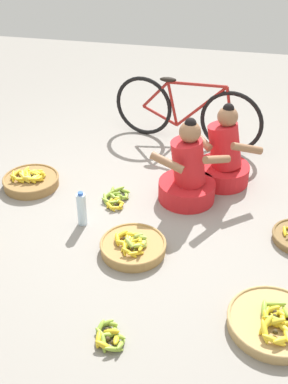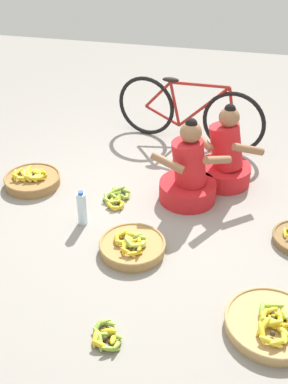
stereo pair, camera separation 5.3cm
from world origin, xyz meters
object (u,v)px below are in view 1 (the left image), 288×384
Objects in this scene: bicycle_leaning at (186,112)px; water_bottle at (82,209)px; banana_basket_front_left at (31,180)px; loose_bananas_back_left at (116,198)px; vendor_woman_front at (188,175)px; loose_bananas_front_center at (109,336)px; banana_basket_near_vendor at (133,246)px; vendor_woman_behind at (223,158)px; banana_basket_mid_right at (274,322)px.

bicycle_leaning reaches higher than water_bottle.
loose_bananas_back_left is (0.87, -0.07, -0.03)m from banana_basket_front_left.
banana_basket_front_left is (-1.49, -0.10, -0.20)m from vendor_woman_front.
bicycle_leaning is 2.87m from loose_bananas_front_center.
vendor_woman_front is 2.53× the size of water_bottle.
banana_basket_front_left is at bearing 148.39° from banana_basket_near_vendor.
vendor_woman_behind is at bearing 31.43° from loose_bananas_back_left.
banana_basket_near_vendor is 0.58m from water_bottle.
water_bottle is (-0.81, -0.57, -0.11)m from vendor_woman_front.
water_bottle is (-0.62, -1.71, -0.21)m from bicycle_leaning.
banana_basket_front_left reaches higher than banana_basket_near_vendor.
loose_bananas_front_center is (-0.25, -1.72, -0.23)m from vendor_woman_front.
vendor_woman_front is 1.75m from loose_bananas_front_center.
water_bottle is at bearing 153.03° from banana_basket_mid_right.
banana_basket_near_vendor is 1.39× the size of loose_bananas_back_left.
vendor_woman_behind is 3.01× the size of loose_bananas_front_center.
bicycle_leaning is at bearing 88.91° from loose_bananas_front_center.
water_bottle is (-0.18, -0.40, 0.12)m from loose_bananas_back_left.
banana_basket_front_left is 0.83m from water_bottle.
bicycle_leaning is at bearing 111.13° from banana_basket_mid_right.
vendor_woman_front is at bearing -126.78° from vendor_woman_behind.
water_bottle is at bearing -109.97° from bicycle_leaning.
bicycle_leaning reaches higher than banana_basket_near_vendor.
banana_basket_mid_right is 1.15× the size of banana_basket_front_left.
banana_basket_mid_right is 1.86m from loose_bananas_back_left.
banana_basket_front_left reaches higher than banana_basket_mid_right.
banana_basket_mid_right reaches higher than loose_bananas_front_center.
vendor_woman_behind reaches higher than banana_basket_front_left.
vendor_woman_front is 1.51× the size of banana_basket_front_left.
bicycle_leaning is at bearing 71.58° from loose_bananas_back_left.
water_bottle is at bearing -138.97° from vendor_woman_behind.
banana_basket_mid_right is at bearing -60.54° from vendor_woman_front.
vendor_woman_front is at bearing 81.84° from loose_bananas_front_center.
vendor_woman_front is 1.51m from banana_basket_front_left.
loose_bananas_front_center is 0.71× the size of loose_bananas_back_left.
bicycle_leaning is 2.71× the size of banana_basket_mid_right.
vendor_woman_front and vendor_woman_behind have the same top height.
loose_bananas_front_center is 1.28m from water_bottle.
banana_basket_near_vendor is at bearing -93.26° from bicycle_leaning.
loose_bananas_back_left is at bearing 116.10° from banana_basket_near_vendor.
water_bottle is at bearing 116.34° from loose_bananas_front_center.
vendor_woman_behind is at bearing 105.61° from banana_basket_mid_right.
loose_bananas_back_left is at bearing -148.57° from vendor_woman_behind.
bicycle_leaning is 1.42m from loose_bananas_back_left.
banana_basket_mid_right is (0.78, -1.38, -0.21)m from vendor_woman_front.
bicycle_leaning is 2.00m from banana_basket_near_vendor.
loose_bananas_front_center is (0.06, -0.88, -0.03)m from banana_basket_near_vendor.
banana_basket_mid_right is (0.97, -2.52, -0.31)m from bicycle_leaning.
banana_basket_near_vendor is 1.40m from banana_basket_front_left.
loose_bananas_front_center is at bearing -104.25° from vendor_woman_behind.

